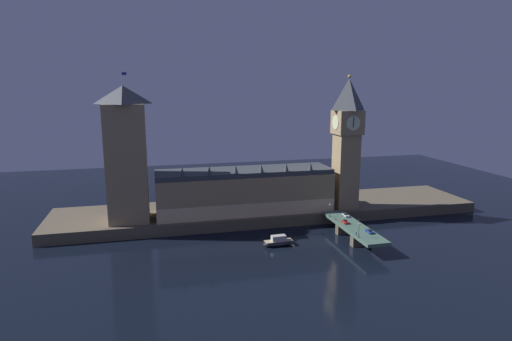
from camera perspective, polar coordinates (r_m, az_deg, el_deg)
ground_plane at (r=193.25m, az=4.79°, el=-9.30°), size 400.00×400.00×0.00m
embankment at (r=227.78m, az=1.71°, el=-5.33°), size 220.00×42.00×5.44m
parliament_hall at (r=214.15m, az=-1.53°, el=-2.69°), size 87.01×22.92×25.68m
clock_tower at (r=221.74m, az=12.02°, el=4.13°), size 13.33×13.44×67.54m
victoria_tower at (r=204.70m, az=-16.90°, el=2.07°), size 18.32×18.32×68.40m
bridge at (r=197.19m, az=12.83°, el=-7.63°), size 10.32×46.00×6.55m
car_northbound_lead at (r=198.77m, az=11.78°, el=-6.70°), size 1.88×4.24×1.55m
car_southbound_lead at (r=188.71m, az=14.90°, el=-7.85°), size 2.05×4.44×1.36m
car_southbound_trail at (r=208.33m, az=11.87°, el=-5.86°), size 2.01×3.92×1.52m
pedestrian_near_rail at (r=184.47m, az=13.22°, el=-8.15°), size 0.38×0.38×1.60m
pedestrian_mid_walk at (r=201.52m, az=13.56°, el=-6.47°), size 0.38×0.38×1.70m
pedestrian_far_rail at (r=202.09m, az=10.59°, el=-6.32°), size 0.38×0.38×1.57m
street_lamp_near at (r=180.84m, az=13.57°, el=-7.51°), size 1.34×0.60×6.37m
street_lamp_far at (r=206.18m, az=9.85°, el=-5.03°), size 1.34×0.60×6.33m
boat_upstream at (r=186.71m, az=3.02°, el=-9.48°), size 13.99×5.53×4.57m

